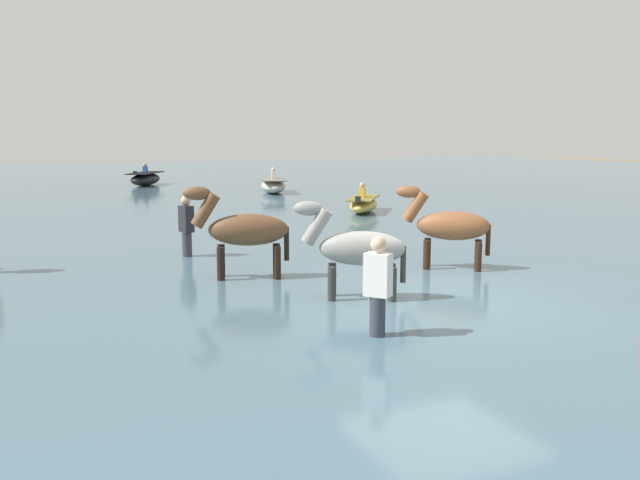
# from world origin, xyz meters

# --- Properties ---
(ground_plane) EXTENTS (120.00, 120.00, 0.00)m
(ground_plane) POSITION_xyz_m (0.00, 0.00, 0.00)
(ground_plane) COLOR #756B56
(water_surface) EXTENTS (90.00, 90.00, 0.37)m
(water_surface) POSITION_xyz_m (0.00, 10.00, 0.19)
(water_surface) COLOR #476675
(water_surface) RESTS_ON ground
(horse_lead_grey) EXTENTS (1.66, 1.06, 1.87)m
(horse_lead_grey) POSITION_xyz_m (-1.05, 0.82, 1.11)
(horse_lead_grey) COLOR gray
(horse_lead_grey) RESTS_ON ground
(horse_trailing_bay) EXTENTS (1.82, 0.89, 1.99)m
(horse_trailing_bay) POSITION_xyz_m (-2.15, 2.99, 1.17)
(horse_trailing_bay) COLOR brown
(horse_trailing_bay) RESTS_ON ground
(horse_flank_chestnut) EXTENTS (1.60, 1.29, 1.92)m
(horse_flank_chestnut) POSITION_xyz_m (1.60, 2.22, 1.14)
(horse_flank_chestnut) COLOR brown
(horse_flank_chestnut) RESTS_ON ground
(boat_mid_channel) EXTENTS (2.38, 3.06, 1.12)m
(boat_mid_channel) POSITION_xyz_m (0.19, 25.96, 0.69)
(boat_mid_channel) COLOR black
(boat_mid_channel) RESTS_ON water_surface
(boat_distant_east) EXTENTS (1.82, 3.05, 1.09)m
(boat_distant_east) POSITION_xyz_m (4.45, 19.35, 0.68)
(boat_distant_east) COLOR #B2AD9E
(boat_distant_east) RESTS_ON water_surface
(boat_mid_outer) EXTENTS (2.16, 2.55, 0.96)m
(boat_mid_outer) POSITION_xyz_m (4.55, 11.19, 0.62)
(boat_mid_outer) COLOR gold
(boat_mid_outer) RESTS_ON water_surface
(person_wading_mid) EXTENTS (0.28, 0.36, 1.63)m
(person_wading_mid) POSITION_xyz_m (-2.57, 5.51, 0.87)
(person_wading_mid) COLOR #383842
(person_wading_mid) RESTS_ON ground
(person_onlooker_left) EXTENTS (0.36, 0.38, 1.63)m
(person_onlooker_left) POSITION_xyz_m (-1.72, -1.02, 0.87)
(person_onlooker_left) COLOR #383842
(person_onlooker_left) RESTS_ON ground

